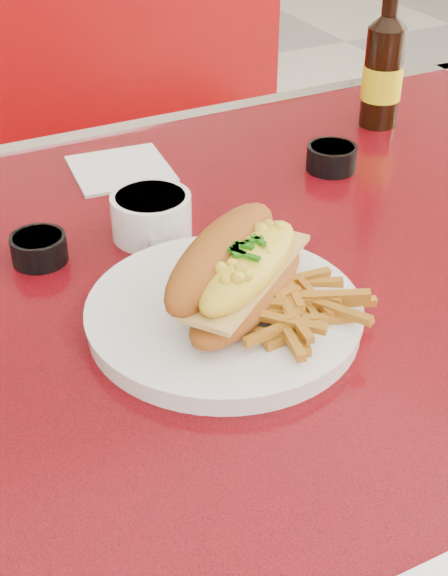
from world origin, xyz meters
name	(u,v)px	position (x,y,z in m)	size (l,w,h in m)	color
diner_table	(243,380)	(0.00, 0.00, 0.61)	(1.23, 0.83, 0.77)	red
booth_bench_far	(64,273)	(0.00, 0.81, 0.29)	(1.20, 0.51, 0.90)	#980A0C
dinner_plate	(224,314)	(-0.07, -0.08, 0.78)	(0.34, 0.34, 0.02)	white
mac_hoagie	(239,271)	(-0.05, -0.08, 0.82)	(0.21, 0.19, 0.09)	#A9581B
fries_pile	(293,300)	(-0.01, -0.12, 0.80)	(0.11, 0.10, 0.03)	orange
fork	(174,270)	(-0.08, 0.00, 0.79)	(0.04, 0.16, 0.00)	silver
gravy_ramekin	(151,214)	(-0.06, 0.10, 0.80)	(0.11, 0.11, 0.05)	white
sauce_cup_left	(39,247)	(-0.19, 0.10, 0.79)	(0.06, 0.06, 0.03)	black
sauce_cup_right	(332,157)	(0.21, 0.15, 0.79)	(0.08, 0.08, 0.03)	black
beer_bottle	(383,68)	(0.35, 0.25, 0.85)	(0.07, 0.07, 0.22)	black
paper_napkin	(121,169)	(-0.04, 0.27, 0.77)	(0.12, 0.12, 0.00)	white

